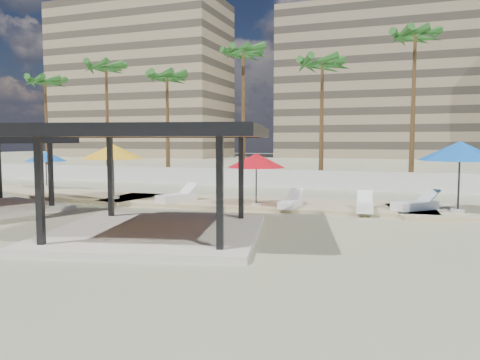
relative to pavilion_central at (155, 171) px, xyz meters
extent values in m
plane|color=tan|center=(-0.93, 1.05, -2.16)|extent=(200.00, 200.00, 0.00)
cube|color=#C6B284|center=(-12.93, 8.55, -2.10)|extent=(16.40, 6.19, 0.24)
cube|color=#C6B284|center=(1.07, 8.05, -2.10)|extent=(16.24, 5.11, 0.24)
cube|color=silver|center=(-0.93, 17.05, -1.56)|extent=(56.00, 0.30, 1.20)
cube|color=#937F60|center=(-42.93, 69.05, 12.84)|extent=(34.00, 16.00, 30.00)
cube|color=#847259|center=(3.07, 79.05, 11.84)|extent=(38.00, 16.00, 28.00)
cube|color=beige|center=(0.00, 0.00, -2.05)|extent=(8.17, 8.17, 0.21)
cube|color=black|center=(-1.91, -3.10, -0.41)|extent=(0.22, 0.22, 3.09)
cube|color=black|center=(-3.10, 1.91, -0.41)|extent=(0.22, 0.22, 3.09)
cube|color=black|center=(3.10, -1.91, -0.41)|extent=(0.22, 0.22, 3.09)
cube|color=black|center=(1.91, 3.10, -0.41)|extent=(0.22, 0.22, 3.09)
cube|color=brown|center=(0.00, 0.00, 1.28)|extent=(8.42, 8.42, 0.29)
cube|color=black|center=(0.80, -3.41, 1.28)|extent=(6.94, 1.75, 0.35)
cube|color=black|center=(-0.80, 3.41, 1.28)|extent=(6.94, 1.75, 0.35)
cube|color=black|center=(-3.41, -0.80, 1.28)|extent=(1.75, 6.94, 0.35)
cube|color=black|center=(3.41, 0.80, 1.28)|extent=(1.75, 6.94, 0.35)
cube|color=black|center=(-7.41, 3.48, -0.52)|extent=(0.22, 0.22, 2.88)
cube|color=black|center=(-9.44, 5.01, 1.05)|extent=(6.36, 2.07, 0.33)
cube|color=black|center=(-7.29, 0.93, 1.05)|extent=(2.07, 6.36, 0.33)
cylinder|color=beige|center=(-6.42, 6.85, -1.91)|extent=(0.54, 0.54, 0.13)
cylinder|color=#262628|center=(-6.42, 6.85, -0.67)|extent=(0.08, 0.08, 2.61)
cone|color=gold|center=(-6.42, 6.85, 0.45)|extent=(3.64, 3.64, 0.76)
cylinder|color=beige|center=(1.31, 6.85, -1.92)|extent=(0.46, 0.46, 0.11)
cylinder|color=#262628|center=(1.31, 6.85, -0.86)|extent=(0.07, 0.07, 2.23)
cone|color=red|center=(1.31, 6.85, 0.09)|extent=(3.04, 3.04, 0.65)
cylinder|color=beige|center=(9.85, 7.64, -1.91)|extent=(0.57, 0.57, 0.14)
cylinder|color=#262628|center=(9.85, 7.64, -0.60)|extent=(0.08, 0.08, 2.76)
cone|color=blue|center=(9.85, 7.64, 0.58)|extent=(3.85, 3.85, 0.80)
cylinder|color=beige|center=(-13.73, 10.14, -1.92)|extent=(0.45, 0.45, 0.11)
cylinder|color=#262628|center=(-13.73, 10.14, -0.91)|extent=(0.06, 0.06, 2.14)
cone|color=blue|center=(-13.73, 10.14, 0.01)|extent=(2.85, 2.85, 0.62)
cube|color=white|center=(-2.78, 6.85, -1.83)|extent=(1.41, 2.27, 0.30)
cube|color=white|center=(-2.78, 6.85, -1.64)|extent=(1.41, 2.27, 0.06)
cube|color=white|center=(-2.51, 7.64, -1.39)|extent=(0.91, 0.93, 0.54)
cube|color=white|center=(2.94, 6.85, -1.84)|extent=(0.73, 1.94, 0.27)
cube|color=white|center=(2.94, 6.85, -1.68)|extent=(0.73, 1.94, 0.06)
cube|color=white|center=(2.96, 7.60, -1.45)|extent=(0.65, 0.68, 0.49)
cube|color=white|center=(6.17, 6.85, -1.84)|extent=(0.85, 1.99, 0.27)
cube|color=white|center=(6.17, 6.85, -1.68)|extent=(0.85, 1.99, 0.06)
cube|color=white|center=(6.10, 7.60, -1.44)|extent=(0.70, 0.72, 0.49)
cube|color=white|center=(8.18, 7.84, -1.83)|extent=(2.01, 2.04, 0.30)
cube|color=white|center=(8.18, 7.84, -1.65)|extent=(2.01, 2.04, 0.06)
cube|color=white|center=(8.76, 8.43, -1.39)|extent=(1.01, 1.01, 0.54)
cone|color=brown|center=(-21.93, 19.35, 2.08)|extent=(0.36, 0.36, 8.48)
ellipsoid|color=#245E21|center=(-21.93, 19.35, 6.07)|extent=(3.00, 3.00, 1.80)
cone|color=brown|center=(-15.93, 19.75, 2.55)|extent=(0.36, 0.36, 9.41)
ellipsoid|color=#245E21|center=(-15.93, 19.75, 7.00)|extent=(3.00, 3.00, 1.80)
cone|color=brown|center=(-9.93, 19.15, 1.99)|extent=(0.36, 0.36, 8.29)
ellipsoid|color=#245E21|center=(-9.93, 19.15, 5.89)|extent=(3.00, 3.00, 1.80)
cone|color=brown|center=(-3.93, 19.95, 2.80)|extent=(0.36, 0.36, 9.92)
ellipsoid|color=#245E21|center=(-3.93, 19.95, 7.52)|extent=(3.00, 3.00, 1.80)
cone|color=brown|center=(2.07, 19.45, 2.18)|extent=(0.36, 0.36, 8.67)
ellipsoid|color=#245E21|center=(2.07, 19.45, 6.27)|extent=(3.00, 3.00, 1.80)
cone|color=brown|center=(8.07, 19.65, 2.95)|extent=(0.36, 0.36, 10.21)
ellipsoid|color=#245E21|center=(8.07, 19.65, 7.80)|extent=(3.00, 3.00, 1.80)
camera|label=1|loc=(7.84, -13.51, 0.99)|focal=35.00mm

